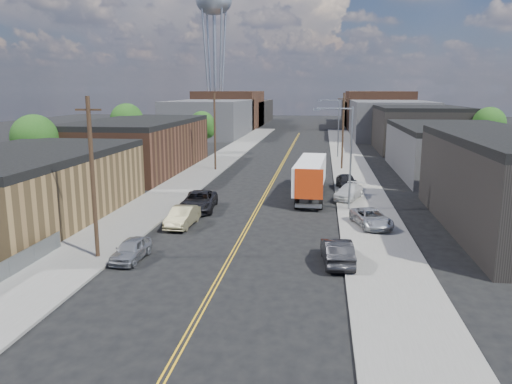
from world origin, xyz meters
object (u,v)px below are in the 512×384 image
(car_right_lot_b, at_px, (349,192))
(car_left_a, at_px, (131,250))
(car_right_oncoming, at_px, (337,251))
(semi_truck, at_px, (311,174))
(car_right_lot_c, at_px, (347,182))
(car_right_lot_a, at_px, (371,218))
(water_tower, at_px, (214,7))
(car_left_b, at_px, (182,217))
(car_left_c, at_px, (199,201))

(car_right_lot_b, bearing_deg, car_left_a, -106.92)
(car_left_a, xyz_separation_m, car_right_oncoming, (12.60, 0.96, 0.11))
(semi_truck, xyz_separation_m, car_right_oncoming, (2.10, -20.06, -1.35))
(car_right_oncoming, relative_size, car_right_lot_c, 1.04)
(semi_truck, bearing_deg, car_right_lot_a, -64.24)
(car_right_lot_c, bearing_deg, car_left_a, -127.48)
(car_right_oncoming, distance_m, car_right_lot_b, 18.23)
(semi_truck, distance_m, car_right_lot_a, 12.75)
(water_tower, bearing_deg, car_right_lot_a, -70.91)
(water_tower, height_order, car_left_b, water_tower)
(car_left_b, height_order, car_right_lot_c, car_right_lot_c)
(car_left_a, distance_m, car_left_b, 8.06)
(water_tower, bearing_deg, car_left_c, -78.90)
(car_left_c, bearing_deg, car_right_oncoming, -51.84)
(car_right_lot_c, bearing_deg, car_right_lot_a, -92.22)
(semi_truck, height_order, car_left_a, semi_truck)
(semi_truck, relative_size, car_right_lot_a, 3.00)
(car_left_c, bearing_deg, car_right_lot_c, 33.96)
(car_left_a, height_order, car_left_b, car_left_b)
(water_tower, relative_size, car_right_oncoming, 7.79)
(car_left_b, bearing_deg, car_right_lot_c, 53.15)
(semi_truck, bearing_deg, car_left_a, -113.48)
(water_tower, xyz_separation_m, car_right_lot_b, (30.21, -80.88, -29.82))
(car_left_a, distance_m, car_right_oncoming, 12.64)
(car_right_oncoming, bearing_deg, car_left_c, -52.15)
(water_tower, height_order, car_right_lot_a, water_tower)
(car_left_c, bearing_deg, car_right_lot_a, -20.55)
(car_left_b, relative_size, car_right_lot_a, 0.96)
(car_right_lot_a, distance_m, car_right_lot_c, 14.73)
(car_left_a, distance_m, car_right_lot_b, 23.82)
(semi_truck, distance_m, car_left_c, 12.30)
(water_tower, distance_m, car_right_lot_b, 91.34)
(car_left_b, height_order, car_right_lot_a, car_left_b)
(car_right_oncoming, xyz_separation_m, car_right_lot_b, (1.61, 18.16, 0.04))
(water_tower, height_order, car_right_lot_b, water_tower)
(semi_truck, relative_size, car_left_b, 3.12)
(car_right_lot_a, bearing_deg, car_right_lot_c, 79.90)
(car_right_oncoming, xyz_separation_m, car_right_lot_a, (2.79, 8.36, 0.04))
(water_tower, relative_size, car_right_lot_b, 7.93)
(car_right_lot_c, bearing_deg, semi_truck, -148.03)
(water_tower, bearing_deg, car_left_a, -80.91)
(water_tower, bearing_deg, car_right_oncoming, -73.89)
(car_right_lot_b, bearing_deg, car_left_b, -120.20)
(semi_truck, xyz_separation_m, car_left_c, (-9.50, -7.70, -1.31))
(car_left_a, xyz_separation_m, car_right_lot_b, (14.21, 19.12, 0.15))
(car_right_lot_a, bearing_deg, car_right_lot_b, 82.13)
(semi_truck, height_order, car_right_lot_a, semi_truck)
(car_left_a, height_order, car_right_lot_a, car_right_lot_a)
(car_left_b, relative_size, car_right_lot_b, 0.99)
(car_left_c, height_order, car_right_oncoming, car_left_c)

